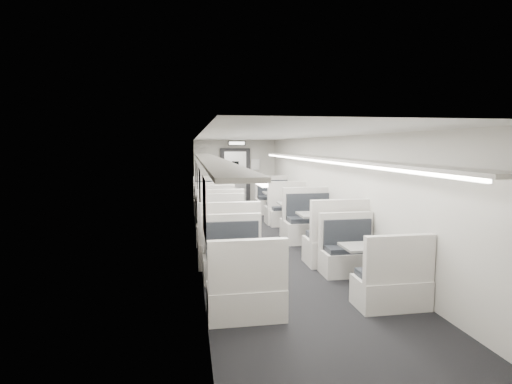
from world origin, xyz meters
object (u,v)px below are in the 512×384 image
object	(u,v)px
booth_left_c	(224,234)
booth_right_d	(368,266)
booth_right_a	(279,205)
booth_left_a	(213,205)
passenger	(224,193)
booth_left_d	(239,273)
booth_right_b	(295,216)
exit_sign	(237,143)
booth_right_c	(321,232)
booth_left_b	(218,219)
vestibule_door	(235,177)

from	to	relation	value
booth_left_c	booth_right_d	bearing A→B (deg)	-50.00
booth_left_c	booth_right_a	distance (m)	4.26
booth_left_a	passenger	size ratio (longest dim) A/B	1.33
booth_left_c	booth_right_a	world-z (taller)	booth_right_a
booth_right_d	booth_left_d	bearing A→B (deg)	179.69
booth_right_a	booth_right_b	size ratio (longest dim) A/B	1.08
booth_left_a	booth_right_a	bearing A→B (deg)	-7.52
passenger	exit_sign	bearing A→B (deg)	58.04
booth_left_a	passenger	distance (m)	0.74
booth_right_b	booth_right_c	bearing A→B (deg)	-90.00
booth_left_d	passenger	world-z (taller)	passenger
booth_left_b	booth_right_c	xyz separation A→B (m)	(2.00, -2.03, 0.04)
booth_right_c	booth_right_d	xyz separation A→B (m)	(0.00, -2.19, -0.07)
booth_left_a	exit_sign	xyz separation A→B (m)	(1.00, 2.11, 1.88)
vestibule_door	booth_right_c	bearing A→B (deg)	-81.66
booth_left_c	exit_sign	xyz separation A→B (m)	(1.00, 6.14, 1.88)
booth_right_b	booth_right_d	world-z (taller)	booth_right_b
passenger	booth_right_b	bearing A→B (deg)	-61.44
exit_sign	booth_right_b	bearing A→B (deg)	-76.76
exit_sign	booth_right_a	bearing A→B (deg)	-67.20
booth_left_d	passenger	distance (m)	5.92
booth_left_a	booth_right_d	distance (m)	6.71
exit_sign	passenger	bearing A→B (deg)	-104.57
booth_left_b	booth_left_c	size ratio (longest dim) A/B	0.94
booth_left_c	passenger	xyz separation A→B (m)	(0.32, 3.52, 0.44)
booth_left_a	booth_right_b	xyz separation A→B (m)	(2.00, -2.14, -0.02)
booth_right_d	booth_left_b	bearing A→B (deg)	115.34
booth_left_d	vestibule_door	size ratio (longest dim) A/B	0.95
booth_left_d	exit_sign	bearing A→B (deg)	83.30
booth_right_d	exit_sign	distance (m)	8.80
booth_left_a	vestibule_door	xyz separation A→B (m)	(1.00, 2.60, 0.64)
booth_right_a	booth_right_b	distance (m)	1.87
booth_right_b	booth_right_c	size ratio (longest dim) A/B	0.91
booth_right_b	exit_sign	bearing A→B (deg)	103.24
vestibule_door	booth_left_c	bearing A→B (deg)	-98.58
booth_left_c	booth_right_c	distance (m)	2.01
booth_right_c	booth_right_d	world-z (taller)	booth_right_c
booth_left_d	passenger	xyz separation A→B (m)	(0.32, 5.89, 0.48)
booth_right_b	booth_right_c	xyz separation A→B (m)	(0.00, -2.08, 0.04)
booth_left_a	exit_sign	distance (m)	3.00
booth_left_d	booth_right_a	bearing A→B (deg)	71.94
booth_right_d	booth_right_c	bearing A→B (deg)	90.00
exit_sign	vestibule_door	bearing A→B (deg)	90.00
booth_right_d	exit_sign	world-z (taller)	exit_sign
booth_right_c	vestibule_door	xyz separation A→B (m)	(-1.00, 6.82, 0.62)
booth_left_d	exit_sign	distance (m)	8.78
booth_left_c	booth_right_b	size ratio (longest dim) A/B	1.08
booth_right_a	booth_right_c	world-z (taller)	booth_right_c
booth_left_b	exit_sign	size ratio (longest dim) A/B	3.42
booth_right_c	booth_right_b	bearing A→B (deg)	90.00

